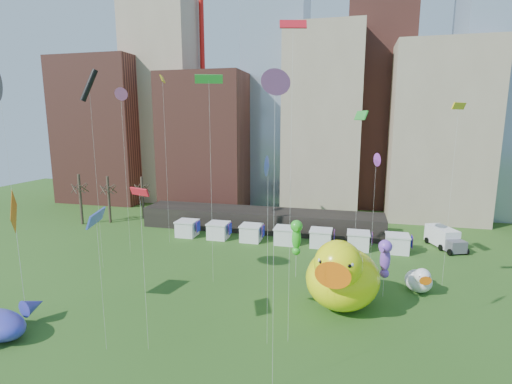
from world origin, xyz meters
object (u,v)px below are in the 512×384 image
(small_duck, at_px, (419,280))
(seahorse_green, at_px, (296,235))
(big_duck, at_px, (342,275))
(box_truck, at_px, (444,238))
(whale_inflatable, at_px, (0,323))
(seahorse_purple, at_px, (385,256))

(small_duck, height_order, seahorse_green, seahorse_green)
(big_duck, relative_size, box_truck, 1.46)
(whale_inflatable, bearing_deg, seahorse_purple, 38.96)
(seahorse_purple, height_order, box_truck, seahorse_purple)
(whale_inflatable, bearing_deg, seahorse_green, 52.34)
(seahorse_green, bearing_deg, small_duck, -6.07)
(small_duck, xyz_separation_m, whale_inflatable, (-34.10, -16.97, -0.14))
(seahorse_green, xyz_separation_m, box_truck, (18.27, 15.12, -3.57))
(seahorse_green, bearing_deg, big_duck, -53.57)
(small_duck, height_order, box_truck, small_duck)
(big_duck, height_order, small_duck, big_duck)
(small_duck, relative_size, seahorse_green, 0.58)
(big_duck, relative_size, whale_inflatable, 1.34)
(seahorse_purple, bearing_deg, small_duck, 54.40)
(big_duck, bearing_deg, small_duck, 44.86)
(seahorse_purple, height_order, whale_inflatable, seahorse_purple)
(big_duck, height_order, whale_inflatable, big_duck)
(small_duck, xyz_separation_m, box_truck, (5.57, 15.77, 0.09))
(big_duck, distance_m, whale_inflatable, 28.95)
(seahorse_purple, distance_m, box_truck, 20.23)
(big_duck, height_order, seahorse_purple, big_duck)
(big_duck, xyz_separation_m, small_duck, (7.60, 5.52, -1.99))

